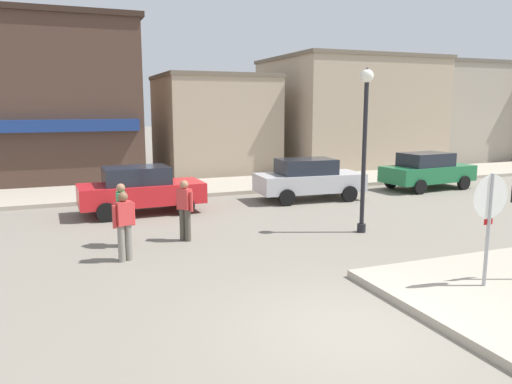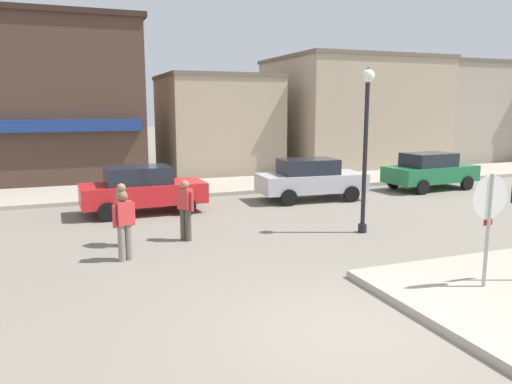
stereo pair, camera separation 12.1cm
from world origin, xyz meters
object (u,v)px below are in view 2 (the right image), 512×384
at_px(pedestrian_crossing_near, 185,208).
at_px(pedestrian_crossing_far, 124,224).
at_px(parked_car_third, 430,170).
at_px(parked_car_second, 311,179).
at_px(stop_sign, 489,216).
at_px(parked_car_nearest, 142,189).
at_px(lamp_post, 366,127).
at_px(pedestrian_kerb_side, 122,212).

distance_m(pedestrian_crossing_near, pedestrian_crossing_far, 2.09).
bearing_deg(parked_car_third, parked_car_second, -176.50).
height_order(stop_sign, pedestrian_crossing_near, stop_sign).
bearing_deg(parked_car_nearest, pedestrian_crossing_far, -102.55).
height_order(stop_sign, lamp_post, lamp_post).
height_order(lamp_post, parked_car_third, lamp_post).
distance_m(lamp_post, pedestrian_crossing_near, 5.35).
xyz_separation_m(parked_car_third, pedestrian_kerb_side, (-13.17, -4.28, 0.06)).
relative_size(parked_car_third, pedestrian_crossing_near, 2.57).
bearing_deg(parked_car_third, stop_sign, -125.36).
bearing_deg(lamp_post, pedestrian_crossing_near, 168.85).
height_order(parked_car_second, pedestrian_crossing_near, pedestrian_crossing_near).
bearing_deg(parked_car_second, parked_car_third, 3.50).
distance_m(parked_car_nearest, pedestrian_crossing_near, 3.90).
xyz_separation_m(lamp_post, pedestrian_crossing_far, (-6.53, -0.27, -2.09)).
relative_size(pedestrian_crossing_far, pedestrian_kerb_side, 1.00).
relative_size(pedestrian_crossing_near, pedestrian_crossing_far, 1.00).
bearing_deg(parked_car_nearest, pedestrian_crossing_near, -81.66).
distance_m(stop_sign, lamp_post, 5.04).
height_order(stop_sign, parked_car_third, stop_sign).
bearing_deg(pedestrian_kerb_side, parked_car_second, 28.20).
bearing_deg(lamp_post, pedestrian_crossing_far, -177.67).
xyz_separation_m(lamp_post, parked_car_third, (6.73, 5.29, -2.15)).
distance_m(parked_car_second, pedestrian_crossing_far, 9.05).
xyz_separation_m(parked_car_nearest, parked_car_third, (12.13, 0.48, 0.00)).
relative_size(lamp_post, pedestrian_crossing_near, 2.82).
height_order(lamp_post, pedestrian_kerb_side, lamp_post).
height_order(parked_car_nearest, pedestrian_kerb_side, pedestrian_kerb_side).
distance_m(parked_car_nearest, pedestrian_kerb_side, 3.94).
xyz_separation_m(lamp_post, parked_car_second, (0.88, 4.93, -2.15)).
bearing_deg(pedestrian_kerb_side, stop_sign, -44.15).
bearing_deg(pedestrian_crossing_far, pedestrian_kerb_side, 85.80).
relative_size(parked_car_second, pedestrian_kerb_side, 2.55).
xyz_separation_m(stop_sign, parked_car_second, (1.32, 9.74, -0.71)).
distance_m(lamp_post, parked_car_third, 8.83).
bearing_deg(parked_car_third, pedestrian_crossing_near, -159.43).
height_order(stop_sign, pedestrian_crossing_far, stop_sign).
relative_size(parked_car_third, pedestrian_crossing_far, 2.57).
height_order(stop_sign, pedestrian_kerb_side, stop_sign).
bearing_deg(pedestrian_crossing_near, pedestrian_kerb_side, 177.83).
xyz_separation_m(lamp_post, pedestrian_kerb_side, (-6.43, 1.01, -2.09)).
relative_size(parked_car_nearest, pedestrian_kerb_side, 2.51).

